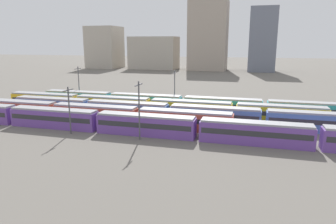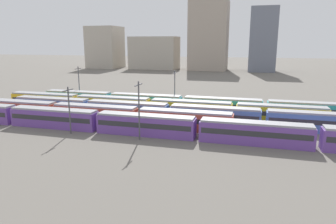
% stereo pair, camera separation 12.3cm
% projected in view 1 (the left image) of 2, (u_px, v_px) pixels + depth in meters
% --- Properties ---
extents(ground_plane, '(600.00, 600.00, 0.00)m').
position_uv_depth(ground_plane, '(53.00, 113.00, 72.63)').
color(ground_plane, '#666059').
extents(train_track_0, '(93.60, 3.06, 3.75)m').
position_uv_depth(train_track_0, '(146.00, 125.00, 55.37)').
color(train_track_0, '#6B429E').
rests_on(train_track_0, ground_plane).
extents(train_track_1, '(55.80, 3.06, 3.75)m').
position_uv_depth(train_track_1, '(95.00, 114.00, 63.64)').
color(train_track_1, '#BC4C38').
rests_on(train_track_1, ground_plane).
extents(train_track_2, '(93.60, 3.06, 3.75)m').
position_uv_depth(train_track_2, '(215.00, 116.00, 62.24)').
color(train_track_2, '#4C70BC').
rests_on(train_track_2, ground_plane).
extents(train_track_3, '(74.70, 3.06, 3.75)m').
position_uv_depth(train_track_3, '(150.00, 106.00, 71.19)').
color(train_track_3, yellow).
rests_on(train_track_3, ground_plane).
extents(train_track_4, '(112.50, 3.06, 3.75)m').
position_uv_depth(train_track_4, '(265.00, 108.00, 69.41)').
color(train_track_4, teal).
rests_on(train_track_4, ground_plane).
extents(catenary_pole_0, '(0.24, 3.20, 10.07)m').
position_uv_depth(catenary_pole_0, '(139.00, 108.00, 51.68)').
color(catenary_pole_0, '#4C4C51').
rests_on(catenary_pole_0, ground_plane).
extents(catenary_pole_1, '(0.24, 3.20, 9.95)m').
position_uv_depth(catenary_pole_1, '(79.00, 83.00, 84.28)').
color(catenary_pole_1, '#4C4C51').
rests_on(catenary_pole_1, ground_plane).
extents(catenary_pole_2, '(0.24, 3.20, 8.61)m').
position_uv_depth(catenary_pole_2, '(69.00, 108.00, 55.47)').
color(catenary_pole_2, '#4C4C51').
rests_on(catenary_pole_2, ground_plane).
extents(catenary_pole_3, '(0.24, 3.20, 9.48)m').
position_uv_depth(catenary_pole_3, '(175.00, 87.00, 77.25)').
color(catenary_pole_3, '#4C4C51').
rests_on(catenary_pole_3, ground_plane).
extents(distant_building_0, '(19.25, 20.09, 26.39)m').
position_uv_depth(distant_building_0, '(105.00, 47.00, 202.09)').
color(distant_building_0, '#B2A899').
rests_on(distant_building_0, ground_plane).
extents(distant_building_1, '(29.17, 16.99, 19.82)m').
position_uv_depth(distant_building_1, '(154.00, 53.00, 193.90)').
color(distant_building_1, '#B2A899').
rests_on(distant_building_1, ground_plane).
extents(distant_building_2, '(22.03, 17.47, 40.02)m').
position_uv_depth(distant_building_2, '(208.00, 36.00, 182.78)').
color(distant_building_2, '#A89989').
rests_on(distant_building_2, ground_plane).
extents(distant_building_3, '(14.68, 16.19, 35.53)m').
position_uv_depth(distant_building_3, '(263.00, 40.00, 175.11)').
color(distant_building_3, slate).
rests_on(distant_building_3, ground_plane).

